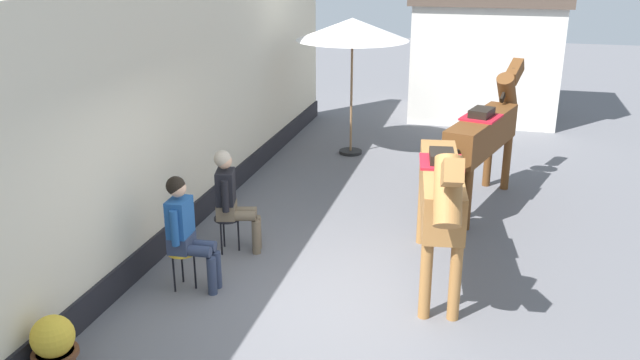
% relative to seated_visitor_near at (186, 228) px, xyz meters
% --- Properties ---
extents(ground_plane, '(40.00, 40.00, 0.00)m').
position_rel_seated_visitor_near_xyz_m(ground_plane, '(1.67, 3.02, -0.78)').
color(ground_plane, slate).
extents(pub_facade_wall, '(0.34, 14.00, 3.40)m').
position_rel_seated_visitor_near_xyz_m(pub_facade_wall, '(-0.87, 1.52, 0.76)').
color(pub_facade_wall, beige).
rests_on(pub_facade_wall, ground_plane).
extents(distant_cottage, '(3.40, 2.60, 3.50)m').
position_rel_seated_visitor_near_xyz_m(distant_cottage, '(3.07, 9.50, 1.02)').
color(distant_cottage, silver).
rests_on(distant_cottage, ground_plane).
extents(seated_visitor_near, '(0.61, 0.49, 1.39)m').
position_rel_seated_visitor_near_xyz_m(seated_visitor_near, '(0.00, 0.00, 0.00)').
color(seated_visitor_near, gold).
rests_on(seated_visitor_near, ground_plane).
extents(seated_visitor_far, '(0.61, 0.48, 1.39)m').
position_rel_seated_visitor_near_xyz_m(seated_visitor_far, '(0.12, 1.08, 0.00)').
color(seated_visitor_far, black).
rests_on(seated_visitor_far, ground_plane).
extents(saddled_horse_near, '(0.72, 2.99, 2.06)m').
position_rel_seated_visitor_near_xyz_m(saddled_horse_near, '(2.80, 0.90, 0.38)').
color(saddled_horse_near, '#9E6B38').
rests_on(saddled_horse_near, ground_plane).
extents(saddled_horse_far, '(1.11, 2.91, 2.06)m').
position_rel_seated_visitor_near_xyz_m(saddled_horse_far, '(3.22, 3.68, 0.38)').
color(saddled_horse_far, brown).
rests_on(saddled_horse_far, ground_plane).
extents(flower_planter_near, '(0.43, 0.43, 0.64)m').
position_rel_seated_visitor_near_xyz_m(flower_planter_near, '(-0.45, -1.90, -0.44)').
color(flower_planter_near, brown).
rests_on(flower_planter_near, ground_plane).
extents(cafe_parasol, '(2.10, 2.10, 2.58)m').
position_rel_seated_visitor_near_xyz_m(cafe_parasol, '(0.71, 5.75, 1.59)').
color(cafe_parasol, black).
rests_on(cafe_parasol, ground_plane).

